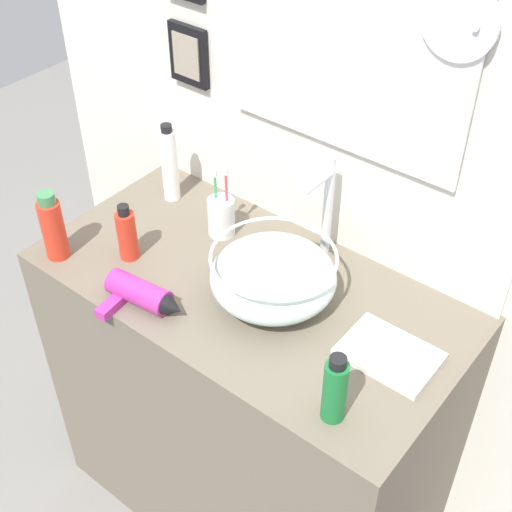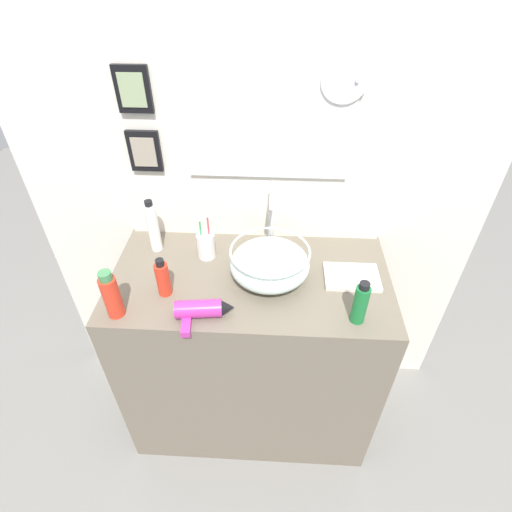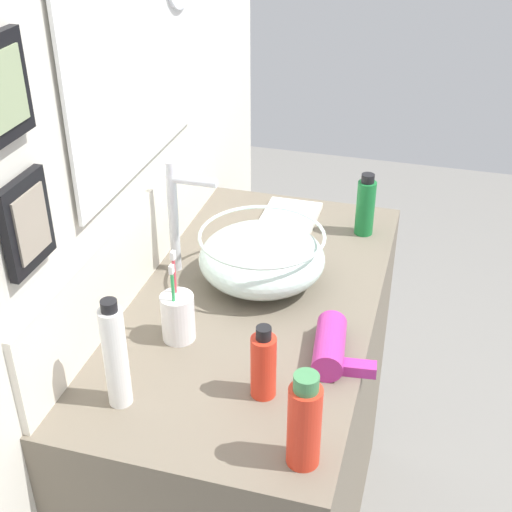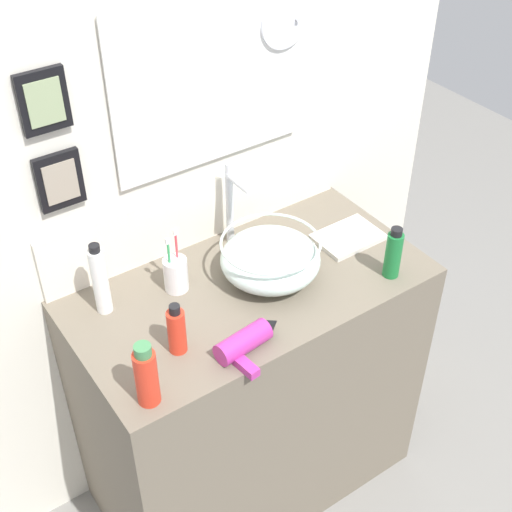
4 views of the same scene
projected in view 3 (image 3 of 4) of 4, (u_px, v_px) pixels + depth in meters
vanity_counter at (254, 444)px, 1.86m from camera, size 1.05×0.55×0.93m
back_panel at (118, 174)px, 1.55m from camera, size 1.87×0.10×2.39m
glass_bowl_sink at (263, 257)px, 1.64m from camera, size 0.29×0.29×0.13m
faucet at (178, 210)px, 1.64m from camera, size 0.02×0.12×0.28m
hair_drier at (332, 342)px, 1.43m from camera, size 0.20×0.14×0.06m
toothbrush_cup at (178, 316)px, 1.47m from camera, size 0.07×0.07×0.20m
lotion_bottle at (263, 365)px, 1.31m from camera, size 0.05×0.05×0.15m
soap_dispenser at (115, 356)px, 1.27m from camera, size 0.04×0.04×0.23m
spray_bottle at (304, 423)px, 1.16m from camera, size 0.06×0.06×0.19m
shampoo_bottle at (365, 206)px, 1.83m from camera, size 0.05×0.05×0.17m
hand_towel at (289, 219)px, 1.93m from camera, size 0.20×0.15×0.02m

